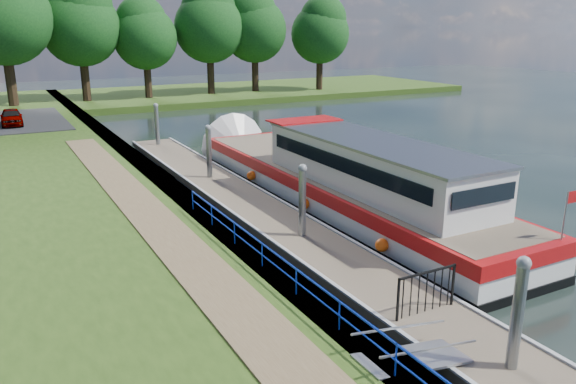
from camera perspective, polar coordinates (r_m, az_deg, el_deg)
ground at (r=13.90m, az=19.88°, el=-16.72°), size 160.00×160.00×0.00m
bank_edge at (r=24.40m, az=-11.45°, el=-0.57°), size 1.10×90.00×0.78m
far_bank at (r=63.47m, az=-8.84°, el=9.80°), size 60.00×18.00×0.60m
footpath at (r=17.43m, az=-10.46°, el=-6.04°), size 1.60×40.00×0.05m
blue_fence at (r=13.65m, az=2.91°, el=-9.97°), size 0.04×18.04×0.72m
pontoon at (r=23.51m, az=-4.02°, el=-1.45°), size 2.50×30.00×0.56m
mooring_piles at (r=23.20m, az=-4.07°, el=1.12°), size 0.30×27.30×3.55m
gangway at (r=12.71m, az=12.58°, el=-16.09°), size 2.58×1.00×0.92m
gate_panel at (r=14.67m, az=13.92°, el=-9.22°), size 1.85×0.05×1.15m
barge at (r=24.34m, az=4.32°, el=1.39°), size 4.36×21.15×4.78m
horizon_trees at (r=56.61m, az=-21.56°, el=15.89°), size 54.38×10.03×12.87m
car_a at (r=43.60m, az=-26.29°, el=6.86°), size 1.48×3.45×1.16m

